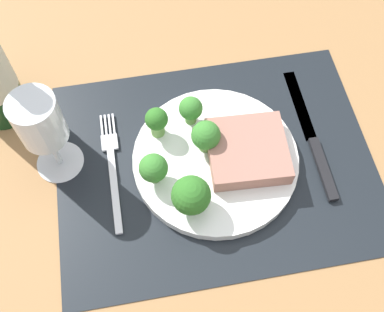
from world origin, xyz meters
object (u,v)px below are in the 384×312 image
at_px(plate, 215,160).
at_px(wine_glass, 41,125).
at_px(knife, 314,142).
at_px(steak, 247,151).
at_px(fork, 112,169).

bearing_deg(plate, wine_glass, 169.69).
height_order(plate, knife, plate).
distance_m(steak, wine_glass, 0.28).
bearing_deg(fork, knife, -1.52).
distance_m(steak, knife, 0.11).
bearing_deg(steak, wine_glass, 170.30).
xyz_separation_m(plate, steak, (0.04, -0.01, 0.02)).
xyz_separation_m(steak, wine_glass, (-0.26, 0.05, 0.07)).
relative_size(plate, fork, 1.23).
xyz_separation_m(plate, fork, (-0.15, 0.01, -0.01)).
xyz_separation_m(knife, wine_glass, (-0.37, 0.03, 0.10)).
relative_size(knife, wine_glass, 1.54).
relative_size(plate, wine_glass, 1.58).
bearing_deg(steak, knife, 5.58).
distance_m(plate, fork, 0.15).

